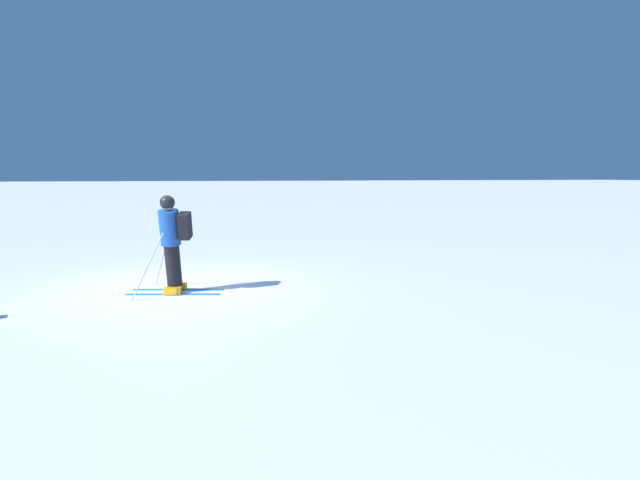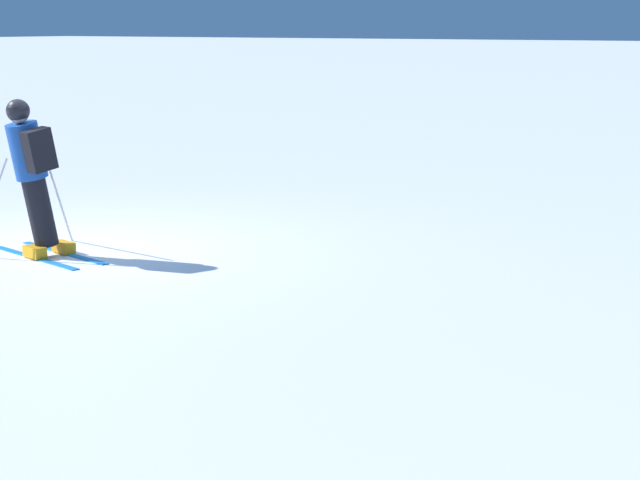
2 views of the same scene
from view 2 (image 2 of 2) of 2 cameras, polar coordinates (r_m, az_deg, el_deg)
The scene contains 2 objects.
ground_plane at distance 12.30m, azimuth -13.25°, elevation -0.59°, with size 300.00×300.00×0.00m, color white.
skier at distance 11.83m, azimuth -15.09°, elevation 3.60°, with size 1.26×1.69×1.76m.
Camera 2 is at (8.44, 8.59, 2.51)m, focal length 60.00 mm.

